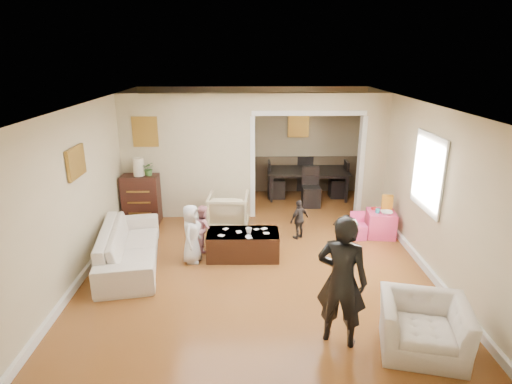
{
  "coord_description": "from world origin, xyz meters",
  "views": [
    {
      "loc": [
        -0.14,
        -6.8,
        3.35
      ],
      "look_at": [
        0.0,
        0.2,
        1.05
      ],
      "focal_mm": 29.68,
      "sensor_mm": 36.0,
      "label": 1
    }
  ],
  "objects_px": {
    "table_lamp": "(139,167)",
    "coffee_cup": "(249,231)",
    "sofa": "(129,246)",
    "dining_table": "(307,184)",
    "coffee_table": "(243,244)",
    "adult_person": "(342,281)",
    "child_kneel_b": "(204,228)",
    "cyan_cup": "(378,211)",
    "child_toddler": "(299,219)",
    "armchair_back": "(229,211)",
    "armchair_front": "(423,327)",
    "dresser": "(141,199)",
    "child_kneel_a": "(192,234)",
    "play_table": "(381,224)"
  },
  "relations": [
    {
      "from": "table_lamp",
      "to": "coffee_cup",
      "type": "distance_m",
      "value": 2.84
    },
    {
      "from": "sofa",
      "to": "dining_table",
      "type": "xyz_separation_m",
      "value": [
        3.41,
        3.39,
        0.02
      ]
    },
    {
      "from": "coffee_table",
      "to": "adult_person",
      "type": "bearing_deg",
      "value": -62.59
    },
    {
      "from": "sofa",
      "to": "child_kneel_b",
      "type": "height_order",
      "value": "child_kneel_b"
    },
    {
      "from": "cyan_cup",
      "to": "dining_table",
      "type": "distance_m",
      "value": 2.6
    },
    {
      "from": "child_toddler",
      "to": "cyan_cup",
      "type": "bearing_deg",
      "value": 141.85
    },
    {
      "from": "adult_person",
      "to": "child_kneel_b",
      "type": "height_order",
      "value": "adult_person"
    },
    {
      "from": "child_kneel_b",
      "to": "table_lamp",
      "type": "bearing_deg",
      "value": 27.38
    },
    {
      "from": "armchair_back",
      "to": "dining_table",
      "type": "distance_m",
      "value": 2.63
    },
    {
      "from": "armchair_front",
      "to": "table_lamp",
      "type": "relative_size",
      "value": 2.71
    },
    {
      "from": "dresser",
      "to": "cyan_cup",
      "type": "height_order",
      "value": "dresser"
    },
    {
      "from": "sofa",
      "to": "child_kneel_a",
      "type": "bearing_deg",
      "value": -95.86
    },
    {
      "from": "sofa",
      "to": "armchair_back",
      "type": "height_order",
      "value": "armchair_back"
    },
    {
      "from": "armchair_back",
      "to": "coffee_cup",
      "type": "bearing_deg",
      "value": 110.27
    },
    {
      "from": "coffee_table",
      "to": "dining_table",
      "type": "height_order",
      "value": "dining_table"
    },
    {
      "from": "dresser",
      "to": "coffee_cup",
      "type": "distance_m",
      "value": 2.76
    },
    {
      "from": "child_kneel_a",
      "to": "armchair_back",
      "type": "bearing_deg",
      "value": -10.32
    },
    {
      "from": "dresser",
      "to": "child_toddler",
      "type": "height_order",
      "value": "dresser"
    },
    {
      "from": "dining_table",
      "to": "adult_person",
      "type": "bearing_deg",
      "value": -91.88
    },
    {
      "from": "armchair_front",
      "to": "child_kneel_a",
      "type": "relative_size",
      "value": 0.97
    },
    {
      "from": "child_kneel_b",
      "to": "dining_table",
      "type": "bearing_deg",
      "value": -57.06
    },
    {
      "from": "dining_table",
      "to": "armchair_back",
      "type": "bearing_deg",
      "value": -132.23
    },
    {
      "from": "armchair_back",
      "to": "dresser",
      "type": "height_order",
      "value": "dresser"
    },
    {
      "from": "armchair_back",
      "to": "coffee_cup",
      "type": "distance_m",
      "value": 1.39
    },
    {
      "from": "dresser",
      "to": "play_table",
      "type": "bearing_deg",
      "value": -9.6
    },
    {
      "from": "table_lamp",
      "to": "dining_table",
      "type": "xyz_separation_m",
      "value": [
        3.63,
        1.54,
        -0.85
      ]
    },
    {
      "from": "armchair_back",
      "to": "child_toddler",
      "type": "bearing_deg",
      "value": 162.25
    },
    {
      "from": "coffee_cup",
      "to": "play_table",
      "type": "height_order",
      "value": "coffee_cup"
    },
    {
      "from": "coffee_table",
      "to": "child_kneel_b",
      "type": "bearing_deg",
      "value": 156.8
    },
    {
      "from": "dining_table",
      "to": "child_toddler",
      "type": "relative_size",
      "value": 2.55
    },
    {
      "from": "coffee_table",
      "to": "armchair_front",
      "type": "bearing_deg",
      "value": -49.21
    },
    {
      "from": "armchair_front",
      "to": "coffee_table",
      "type": "bearing_deg",
      "value": 144.49
    },
    {
      "from": "child_kneel_a",
      "to": "child_toddler",
      "type": "relative_size",
      "value": 1.32
    },
    {
      "from": "cyan_cup",
      "to": "table_lamp",
      "type": "bearing_deg",
      "value": 169.6
    },
    {
      "from": "sofa",
      "to": "table_lamp",
      "type": "bearing_deg",
      "value": -2.85
    },
    {
      "from": "armchair_front",
      "to": "dresser",
      "type": "bearing_deg",
      "value": 149.62
    },
    {
      "from": "child_kneel_a",
      "to": "table_lamp",
      "type": "bearing_deg",
      "value": 45.95
    },
    {
      "from": "dresser",
      "to": "cyan_cup",
      "type": "distance_m",
      "value": 4.7
    },
    {
      "from": "dresser",
      "to": "coffee_table",
      "type": "relative_size",
      "value": 0.83
    },
    {
      "from": "coffee_table",
      "to": "adult_person",
      "type": "relative_size",
      "value": 0.74
    },
    {
      "from": "dresser",
      "to": "table_lamp",
      "type": "relative_size",
      "value": 2.8
    },
    {
      "from": "sofa",
      "to": "child_kneel_a",
      "type": "xyz_separation_m",
      "value": [
        1.02,
        0.07,
        0.18
      ]
    },
    {
      "from": "child_kneel_a",
      "to": "play_table",
      "type": "bearing_deg",
      "value": -63.46
    },
    {
      "from": "coffee_cup",
      "to": "adult_person",
      "type": "height_order",
      "value": "adult_person"
    },
    {
      "from": "sofa",
      "to": "coffee_table",
      "type": "bearing_deg",
      "value": -93.04
    },
    {
      "from": "dining_table",
      "to": "coffee_table",
      "type": "bearing_deg",
      "value": -113.98
    },
    {
      "from": "armchair_back",
      "to": "armchair_front",
      "type": "xyz_separation_m",
      "value": [
        2.42,
        -3.74,
        -0.05
      ]
    },
    {
      "from": "child_toddler",
      "to": "dining_table",
      "type": "bearing_deg",
      "value": -140.45
    },
    {
      "from": "adult_person",
      "to": "child_kneel_b",
      "type": "bearing_deg",
      "value": -29.98
    },
    {
      "from": "coffee_cup",
      "to": "cyan_cup",
      "type": "distance_m",
      "value": 2.56
    }
  ]
}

